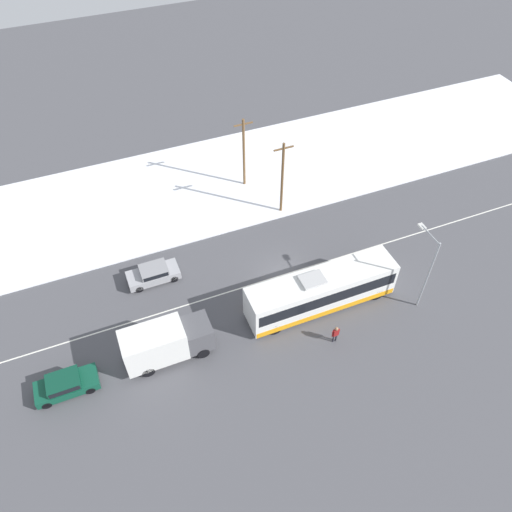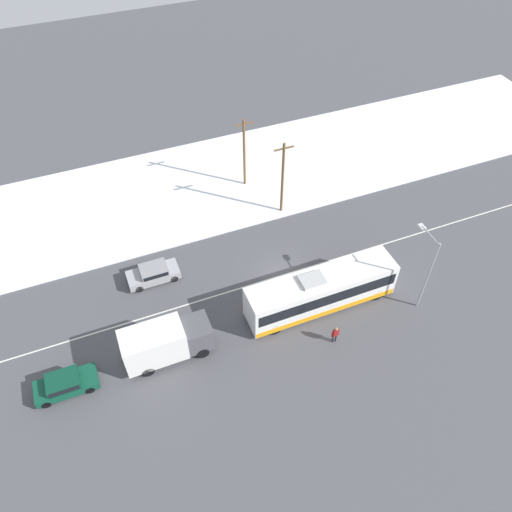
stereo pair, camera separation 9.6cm
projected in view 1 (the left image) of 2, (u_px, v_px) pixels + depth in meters
ground_plane at (282, 275)px, 40.83m from camera, size 120.00×120.00×0.00m
snow_lot at (226, 179)px, 49.40m from camera, size 80.00×14.34×0.12m
lane_marking_center at (282, 275)px, 40.83m from camera, size 60.00×0.12×0.00m
city_bus at (321, 291)px, 37.55m from camera, size 11.66×2.57×3.44m
box_truck at (165, 342)px, 34.38m from camera, size 6.21×2.30×3.13m
sedan_car at (154, 273)px, 39.98m from camera, size 4.15×1.80×1.37m
parked_car_near_truck at (65, 384)px, 33.25m from camera, size 4.13×1.80×1.37m
pedestrian_at_stop at (336, 333)px, 35.72m from camera, size 0.60×0.27×1.67m
streetlamp at (427, 263)px, 35.89m from camera, size 0.36×2.41×6.82m
utility_pole_roadside at (282, 178)px, 43.41m from camera, size 1.80×0.24×7.40m
utility_pole_snowlot at (244, 152)px, 46.15m from camera, size 1.80×0.24×7.24m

